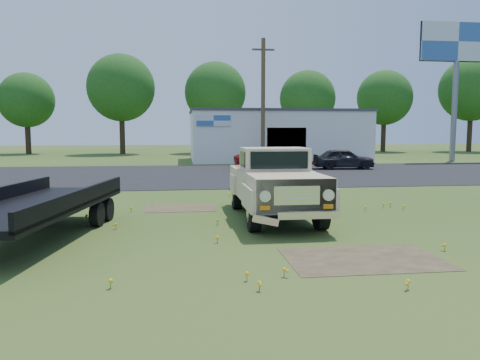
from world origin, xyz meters
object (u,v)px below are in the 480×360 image
at_px(flatbed_trailer, 35,200).
at_px(dark_sedan, 344,159).
at_px(vintage_pickup_truck, 274,183).
at_px(red_pickup, 274,160).
at_px(billboard, 457,54).

xyz_separation_m(flatbed_trailer, dark_sedan, (13.80, 17.92, -0.23)).
distance_m(vintage_pickup_truck, red_pickup, 15.59).
relative_size(vintage_pickup_truck, flatbed_trailer, 0.85).
height_order(vintage_pickup_truck, flatbed_trailer, vintage_pickup_truck).
relative_size(red_pickup, dark_sedan, 1.25).
distance_m(vintage_pickup_truck, flatbed_trailer, 6.20).
distance_m(billboard, dark_sedan, 15.38).
relative_size(flatbed_trailer, dark_sedan, 1.69).
height_order(billboard, vintage_pickup_truck, billboard).
relative_size(billboard, dark_sedan, 2.84).
relative_size(flatbed_trailer, red_pickup, 1.35).
bearing_deg(dark_sedan, red_pickup, 104.67).
height_order(billboard, flatbed_trailer, billboard).
distance_m(billboard, red_pickup, 19.51).
bearing_deg(red_pickup, flatbed_trailer, 152.51).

